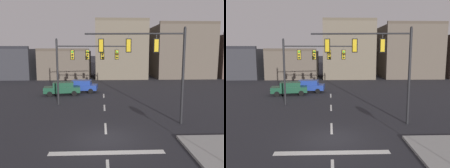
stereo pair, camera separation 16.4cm
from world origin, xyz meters
TOP-DOWN VIEW (x-y plane):
  - ground_plane at (0.00, 0.00)m, footprint 400.00×400.00m
  - stop_bar_paint at (0.00, -2.00)m, footprint 6.40×0.50m
  - lane_centreline at (0.00, 2.00)m, footprint 0.16×26.40m
  - signal_mast_near_side at (3.48, 3.05)m, footprint 7.38×0.93m
  - signal_mast_far_side at (-2.27, 9.72)m, footprint 7.05×0.94m
  - car_lot_nearside at (-3.01, 16.49)m, footprint 4.57×2.21m
  - car_lot_middle at (-5.14, 14.70)m, footprint 4.61×2.35m
  - building_row at (7.84, 34.11)m, footprint 51.69×12.74m

SIDE VIEW (x-z plane):
  - ground_plane at x=0.00m, z-range 0.00..0.00m
  - lane_centreline at x=0.00m, z-range 0.00..0.01m
  - stop_bar_paint at x=0.00m, z-range 0.00..0.01m
  - car_lot_nearside at x=-3.01m, z-range 0.05..1.66m
  - car_lot_middle at x=-5.14m, z-range 0.05..1.66m
  - signal_mast_far_side at x=-2.27m, z-range 1.25..7.98m
  - building_row at x=7.84m, z-range -1.05..10.30m
  - signal_mast_near_side at x=3.48m, z-range 1.46..8.74m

